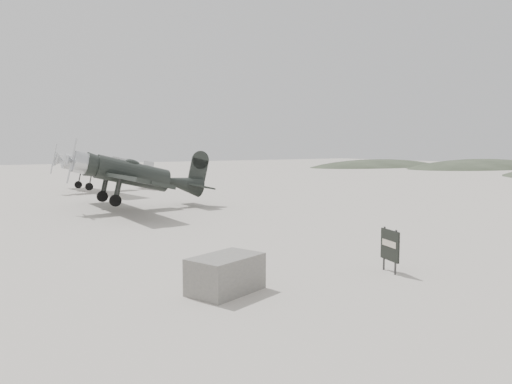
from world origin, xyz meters
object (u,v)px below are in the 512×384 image
at_px(lowwing_monoplane, 139,176).
at_px(sign_board, 390,246).
at_px(highwing_monoplane, 102,165).
at_px(equipment_block, 226,274).

distance_m(lowwing_monoplane, sign_board, 16.83).
bearing_deg(lowwing_monoplane, sign_board, -85.66).
distance_m(highwing_monoplane, equipment_block, 28.26).
bearing_deg(equipment_block, highwing_monoplane, 79.22).
height_order(lowwing_monoplane, highwing_monoplane, lowwing_monoplane).
relative_size(highwing_monoplane, equipment_block, 6.33).
bearing_deg(highwing_monoplane, equipment_block, -106.59).
xyz_separation_m(lowwing_monoplane, equipment_block, (-3.79, -15.89, -1.40)).
bearing_deg(equipment_block, sign_board, -10.62).
distance_m(lowwing_monoplane, highwing_monoplane, 11.92).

